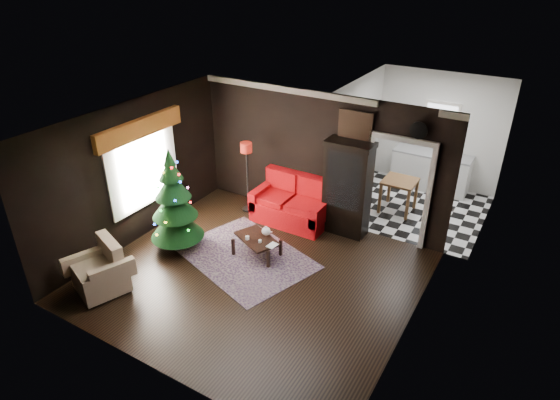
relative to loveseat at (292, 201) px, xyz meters
The scene contains 26 objects.
floor 2.15m from the loveseat, 78.96° to the right, with size 5.50×5.50×0.00m, color black.
ceiling 3.11m from the loveseat, 78.96° to the right, with size 5.50×5.50×0.00m, color white.
wall_back 1.08m from the loveseat, 48.37° to the left, with size 5.50×5.50×0.00m, color black.
wall_front 4.66m from the loveseat, 84.98° to the right, with size 5.50×5.50×0.00m, color black.
wall_left 3.25m from the loveseat, 138.90° to the right, with size 5.50×5.50×0.00m, color black.
wall_right 3.86m from the loveseat, 33.06° to the right, with size 5.50×5.50×0.00m, color black.
doorway 2.22m from the loveseat, 12.09° to the left, with size 1.10×0.10×2.10m, color silver, non-canonical shape.
left_window 3.11m from the loveseat, 141.31° to the right, with size 0.05×1.60×1.40m, color white.
valance 3.40m from the loveseat, 140.32° to the right, with size 0.12×2.10×0.35m, color brown.
kitchen_floor 2.91m from the loveseat, 42.88° to the left, with size 3.00×3.00×0.00m, color white.
kitchen_window 4.17m from the loveseat, 58.30° to the left, with size 0.70×0.06×0.70m, color white.
rug 1.70m from the loveseat, 93.13° to the right, with size 2.49×1.81×0.01m, color #4A2D41.
loveseat is the anchor object (origin of this frame).
curio_cabinet 1.25m from the loveseat, 10.83° to the left, with size 0.90×0.45×1.90m, color black, non-canonical shape.
floor_lamp 1.12m from the loveseat, behind, with size 0.27×0.27×1.60m, color #252525, non-canonical shape.
christmas_tree 2.52m from the loveseat, 124.54° to the right, with size 1.03×1.03×1.96m, color black, non-canonical shape.
armchair 4.06m from the loveseat, 113.63° to the right, with size 0.82×0.82×0.83m, color tan, non-canonical shape.
coffee_table 1.50m from the loveseat, 87.06° to the right, with size 0.86×0.51×0.39m, color black, non-canonical shape.
teapot 1.31m from the loveseat, 82.27° to the right, with size 0.19×0.19×0.18m, color white, non-canonical shape.
cup_a 1.60m from the loveseat, 91.66° to the right, with size 0.08×0.08×0.07m, color white.
cup_b 1.58m from the loveseat, 82.17° to the right, with size 0.06×0.06×0.05m, color white.
book 1.59m from the loveseat, 75.50° to the right, with size 0.15×0.02×0.21m, color #A28163.
wall_clock 3.04m from the loveseat, ahead, with size 0.32×0.32×0.06m, color white.
painting 2.13m from the loveseat, 19.40° to the left, with size 0.62×0.05×0.52m, color #AD7346.
kitchen_counter 3.79m from the loveseat, 56.31° to the left, with size 1.80×0.60×0.90m, color silver.
kitchen_table 2.45m from the loveseat, 42.51° to the left, with size 0.70×0.70×0.75m, color brown, non-canonical shape.
Camera 1 is at (3.94, -5.71, 5.21)m, focal length 30.43 mm.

